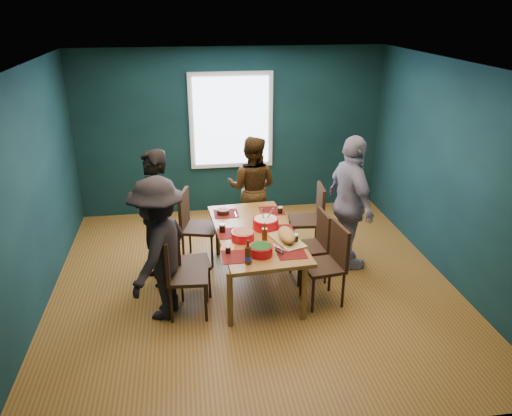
{
  "coord_description": "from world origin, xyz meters",
  "views": [
    {
      "loc": [
        -0.78,
        -5.47,
        3.35
      ],
      "look_at": [
        0.04,
        0.04,
        1.02
      ],
      "focal_mm": 35.0,
      "sensor_mm": 36.0,
      "label": 1
    }
  ],
  "objects_px": {
    "person_far_left": "(156,218)",
    "person_right": "(350,204)",
    "cutting_board": "(287,236)",
    "person_near_left": "(159,249)",
    "chair_left_far": "(193,221)",
    "chair_right_near": "(330,258)",
    "bowl_salad": "(243,235)",
    "bowl_dumpling": "(266,223)",
    "chair_left_mid": "(186,257)",
    "chair_left_near": "(179,269)",
    "chair_right_mid": "(315,241)",
    "person_back": "(252,188)",
    "chair_right_far": "(312,214)",
    "dining_table": "(256,237)",
    "bowl_herbs": "(261,250)"
  },
  "relations": [
    {
      "from": "person_far_left",
      "to": "person_right",
      "type": "xyz_separation_m",
      "value": [
        2.49,
        0.02,
        0.03
      ]
    },
    {
      "from": "cutting_board",
      "to": "person_near_left",
      "type": "bearing_deg",
      "value": 170.13
    },
    {
      "from": "chair_left_far",
      "to": "person_near_left",
      "type": "bearing_deg",
      "value": -92.93
    },
    {
      "from": "chair_right_near",
      "to": "bowl_salad",
      "type": "xyz_separation_m",
      "value": [
        -0.99,
        0.33,
        0.21
      ]
    },
    {
      "from": "chair_right_near",
      "to": "bowl_dumpling",
      "type": "relative_size",
      "value": 3.0
    },
    {
      "from": "chair_left_mid",
      "to": "bowl_dumpling",
      "type": "height_order",
      "value": "bowl_dumpling"
    },
    {
      "from": "chair_left_near",
      "to": "chair_right_mid",
      "type": "distance_m",
      "value": 1.8
    },
    {
      "from": "bowl_salad",
      "to": "cutting_board",
      "type": "relative_size",
      "value": 0.41
    },
    {
      "from": "person_far_left",
      "to": "bowl_salad",
      "type": "xyz_separation_m",
      "value": [
        1.02,
        -0.44,
        -0.09
      ]
    },
    {
      "from": "chair_right_mid",
      "to": "person_back",
      "type": "relative_size",
      "value": 0.58
    },
    {
      "from": "person_back",
      "to": "chair_left_mid",
      "type": "bearing_deg",
      "value": 77.31
    },
    {
      "from": "bowl_dumpling",
      "to": "cutting_board",
      "type": "distance_m",
      "value": 0.44
    },
    {
      "from": "chair_left_far",
      "to": "person_near_left",
      "type": "relative_size",
      "value": 0.61
    },
    {
      "from": "chair_right_far",
      "to": "bowl_dumpling",
      "type": "bearing_deg",
      "value": -134.69
    },
    {
      "from": "dining_table",
      "to": "bowl_dumpling",
      "type": "bearing_deg",
      "value": 28.45
    },
    {
      "from": "bowl_dumpling",
      "to": "cutting_board",
      "type": "height_order",
      "value": "bowl_dumpling"
    },
    {
      "from": "chair_right_near",
      "to": "cutting_board",
      "type": "bearing_deg",
      "value": 147.69
    },
    {
      "from": "chair_left_far",
      "to": "cutting_board",
      "type": "height_order",
      "value": "chair_left_far"
    },
    {
      "from": "person_far_left",
      "to": "chair_right_mid",
      "type": "bearing_deg",
      "value": 62.18
    },
    {
      "from": "person_back",
      "to": "person_near_left",
      "type": "distance_m",
      "value": 2.3
    },
    {
      "from": "chair_left_mid",
      "to": "chair_right_near",
      "type": "height_order",
      "value": "chair_right_near"
    },
    {
      "from": "chair_right_far",
      "to": "chair_right_mid",
      "type": "height_order",
      "value": "chair_right_far"
    },
    {
      "from": "person_back",
      "to": "person_right",
      "type": "xyz_separation_m",
      "value": [
        1.14,
        -1.11,
        0.12
      ]
    },
    {
      "from": "chair_right_near",
      "to": "chair_left_near",
      "type": "bearing_deg",
      "value": 172.32
    },
    {
      "from": "chair_right_near",
      "to": "bowl_herbs",
      "type": "height_order",
      "value": "chair_right_near"
    },
    {
      "from": "chair_left_near",
      "to": "person_back",
      "type": "distance_m",
      "value": 2.21
    },
    {
      "from": "chair_left_far",
      "to": "chair_right_far",
      "type": "height_order",
      "value": "chair_left_far"
    },
    {
      "from": "dining_table",
      "to": "person_right",
      "type": "relative_size",
      "value": 1.08
    },
    {
      "from": "person_right",
      "to": "cutting_board",
      "type": "xyz_separation_m",
      "value": [
        -0.96,
        -0.58,
        -0.12
      ]
    },
    {
      "from": "dining_table",
      "to": "chair_left_mid",
      "type": "distance_m",
      "value": 0.89
    },
    {
      "from": "person_near_left",
      "to": "bowl_dumpling",
      "type": "bearing_deg",
      "value": 138.9
    },
    {
      "from": "chair_right_far",
      "to": "chair_right_mid",
      "type": "relative_size",
      "value": 1.09
    },
    {
      "from": "person_back",
      "to": "bowl_herbs",
      "type": "bearing_deg",
      "value": 106.05
    },
    {
      "from": "chair_left_near",
      "to": "chair_right_far",
      "type": "bearing_deg",
      "value": 38.57
    },
    {
      "from": "chair_left_mid",
      "to": "chair_right_near",
      "type": "bearing_deg",
      "value": -18.33
    },
    {
      "from": "chair_left_mid",
      "to": "person_back",
      "type": "distance_m",
      "value": 1.83
    },
    {
      "from": "chair_left_far",
      "to": "chair_right_mid",
      "type": "xyz_separation_m",
      "value": [
        1.53,
        -0.71,
        -0.06
      ]
    },
    {
      "from": "chair_left_far",
      "to": "chair_right_near",
      "type": "relative_size",
      "value": 1.04
    },
    {
      "from": "bowl_herbs",
      "to": "chair_left_near",
      "type": "bearing_deg",
      "value": 175.83
    },
    {
      "from": "person_right",
      "to": "bowl_salad",
      "type": "bearing_deg",
      "value": 98.24
    },
    {
      "from": "chair_left_mid",
      "to": "chair_right_far",
      "type": "bearing_deg",
      "value": 21.29
    },
    {
      "from": "cutting_board",
      "to": "chair_right_mid",
      "type": "bearing_deg",
      "value": 18.23
    },
    {
      "from": "bowl_salad",
      "to": "cutting_board",
      "type": "height_order",
      "value": "cutting_board"
    },
    {
      "from": "chair_left_near",
      "to": "bowl_dumpling",
      "type": "distance_m",
      "value": 1.27
    },
    {
      "from": "chair_right_far",
      "to": "person_far_left",
      "type": "distance_m",
      "value": 2.2
    },
    {
      "from": "chair_right_far",
      "to": "cutting_board",
      "type": "distance_m",
      "value": 1.23
    },
    {
      "from": "chair_right_near",
      "to": "chair_right_far",
      "type": "bearing_deg",
      "value": 77.08
    },
    {
      "from": "chair_left_far",
      "to": "chair_right_near",
      "type": "distance_m",
      "value": 2.0
    },
    {
      "from": "chair_left_near",
      "to": "bowl_herbs",
      "type": "distance_m",
      "value": 0.94
    },
    {
      "from": "chair_right_far",
      "to": "person_right",
      "type": "bearing_deg",
      "value": -46.89
    }
  ]
}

